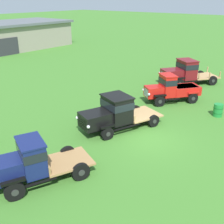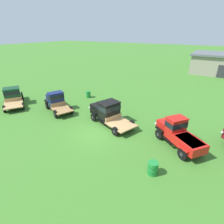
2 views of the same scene
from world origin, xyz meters
name	(u,v)px [view 2 (image 2 of 2)]	position (x,y,z in m)	size (l,w,h in m)	color
ground_plane	(95,133)	(0.00, 0.00, 0.00)	(240.00, 240.00, 0.00)	#3D7528
vintage_truck_foreground_near	(13,95)	(-12.76, 0.33, 1.11)	(5.54, 4.41, 2.07)	black
vintage_truck_second_in_line	(56,101)	(-6.87, 1.87, 1.08)	(5.02, 3.38, 2.11)	black
vintage_truck_midrow_center	(108,111)	(-0.17, 2.32, 1.15)	(5.76, 3.66, 2.21)	black
vintage_truck_far_side	(178,133)	(6.63, 1.85, 1.09)	(4.39, 3.82, 2.26)	black
oil_drum_beside_row	(88,94)	(-6.21, 6.89, 0.44)	(0.63, 0.63, 0.88)	#1E7F33
oil_drum_near_fence	(153,168)	(6.05, -2.13, 0.45)	(0.67, 0.67, 0.90)	#1E7F33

